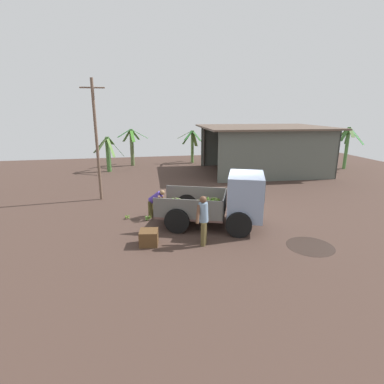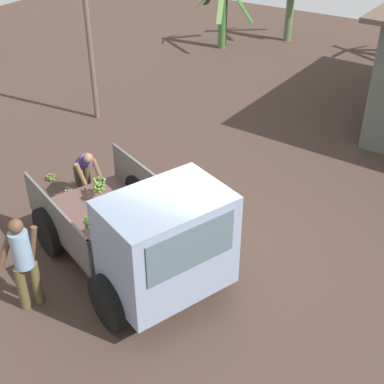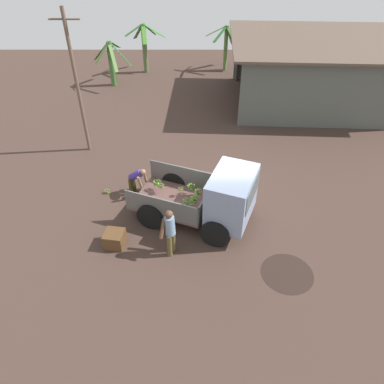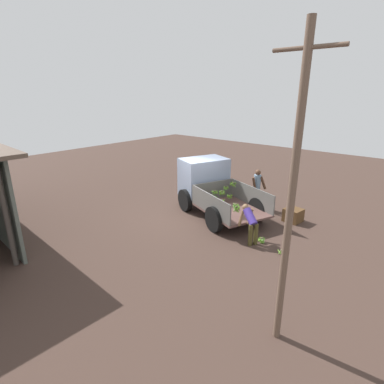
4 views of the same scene
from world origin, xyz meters
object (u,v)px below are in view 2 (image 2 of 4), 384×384
Objects in this scene: person_worker_loading at (84,168)px; banana_bunch_on_ground_1 at (51,176)px; cargo_truck at (152,239)px; banana_bunch_on_ground_0 at (69,193)px; utility_pole at (86,7)px; person_foreground_visitor at (23,259)px.

person_worker_loading is 5.56× the size of banana_bunch_on_ground_1.
banana_bunch_on_ground_0 is (-3.33, 1.37, -1.02)m from cargo_truck.
banana_bunch_on_ground_0 is (2.21, -3.52, -2.99)m from utility_pole.
banana_bunch_on_ground_0 is at bearing -20.30° from banana_bunch_on_ground_1.
cargo_truck reaches higher than banana_bunch_on_ground_0.
utility_pole is 22.47× the size of banana_bunch_on_ground_0.
utility_pole is (-5.55, 4.88, 1.97)m from cargo_truck.
banana_bunch_on_ground_1 is (-4.19, 1.68, -1.02)m from cargo_truck.
banana_bunch_on_ground_0 reaches higher than banana_bunch_on_ground_1.
cargo_truck is 0.76× the size of utility_pole.
banana_bunch_on_ground_1 is at bearing -67.02° from utility_pole.
person_foreground_visitor is 3.38m from banana_bunch_on_ground_0.
cargo_truck is at bearing -114.38° from person_foreground_visitor.
person_worker_loading is (-2.98, 1.60, -0.38)m from cargo_truck.
banana_bunch_on_ground_1 is at bearing 159.70° from banana_bunch_on_ground_0.
person_foreground_visitor is at bearing -57.68° from utility_pole.
cargo_truck is 3.58× the size of person_worker_loading.
utility_pole is at bearing 122.15° from banana_bunch_on_ground_0.
person_worker_loading is 1.37m from banana_bunch_on_ground_1.
person_worker_loading reaches higher than banana_bunch_on_ground_0.
utility_pole is 4.79m from person_worker_loading.
person_foreground_visitor is 3.31m from person_worker_loading.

